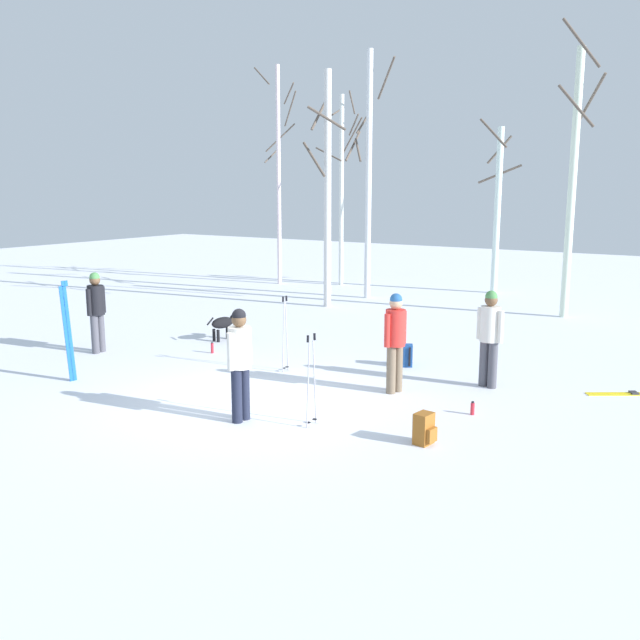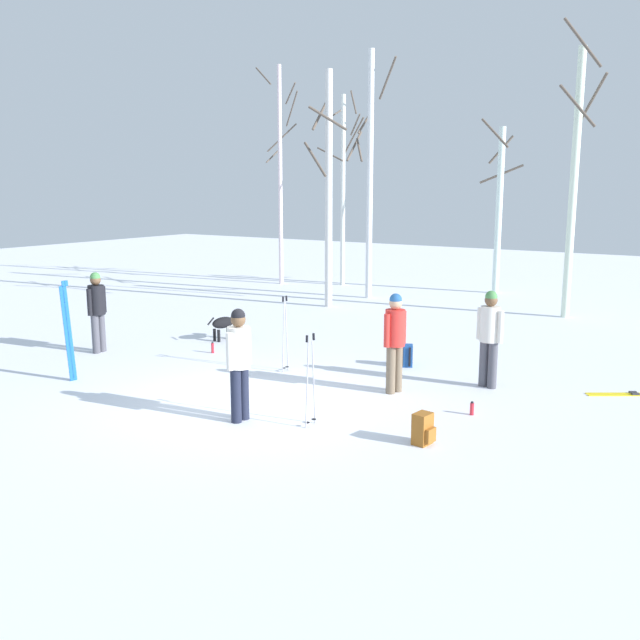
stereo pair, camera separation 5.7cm
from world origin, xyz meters
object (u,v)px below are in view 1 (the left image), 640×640
(ski_pair_planted_0, at_px, (68,332))
(ski_poles_1, at_px, (285,331))
(person_3, at_px, (240,357))
(birch_tree_3, at_px, (368,173))
(backpack_0, at_px, (406,356))
(water_bottle_1, at_px, (212,348))
(birch_tree_2, at_px, (327,188))
(backpack_1, at_px, (424,429))
(birch_tree_4, at_px, (497,207))
(person_0, at_px, (96,307))
(birch_tree_0, at_px, (279,171))
(person_1, at_px, (395,336))
(dog, at_px, (224,323))
(ski_pair_lying_0, at_px, (636,394))
(ski_poles_0, at_px, (311,377))
(birch_tree_1, at_px, (342,186))
(birch_tree_5, at_px, (573,179))
(water_bottle_0, at_px, (473,408))

(ski_pair_planted_0, xyz_separation_m, ski_poles_1, (2.86, 2.67, -0.14))
(person_3, height_order, birch_tree_3, birch_tree_3)
(backpack_0, xyz_separation_m, water_bottle_1, (-3.93, -1.21, -0.10))
(person_3, height_order, birch_tree_2, birch_tree_2)
(backpack_1, xyz_separation_m, birch_tree_4, (-3.80, 14.02, 2.62))
(person_0, height_order, birch_tree_0, birch_tree_0)
(person_0, distance_m, person_1, 6.65)
(dog, height_order, ski_pair_lying_0, dog)
(ski_poles_0, bearing_deg, backpack_1, 6.82)
(person_1, bearing_deg, ski_poles_0, -96.95)
(person_1, relative_size, backpack_0, 3.90)
(person_0, bearing_deg, birch_tree_1, 94.81)
(birch_tree_1, bearing_deg, ski_poles_1, -64.20)
(person_0, distance_m, person_3, 5.63)
(person_3, relative_size, ski_pair_lying_0, 1.13)
(ski_poles_1, distance_m, birch_tree_3, 9.72)
(person_3, distance_m, water_bottle_1, 4.55)
(birch_tree_2, height_order, birch_tree_5, birch_tree_5)
(birch_tree_0, bearing_deg, ski_poles_0, -52.39)
(birch_tree_4, distance_m, birch_tree_5, 4.56)
(birch_tree_3, bearing_deg, ski_poles_1, -70.89)
(birch_tree_1, height_order, birch_tree_2, birch_tree_2)
(ski_poles_1, relative_size, water_bottle_1, 6.09)
(birch_tree_0, distance_m, birch_tree_4, 7.67)
(ski_pair_planted_0, xyz_separation_m, water_bottle_1, (0.71, 3.03, -0.80))
(person_3, height_order, dog, person_3)
(person_3, bearing_deg, person_0, 161.34)
(birch_tree_3, bearing_deg, backpack_0, -56.11)
(birch_tree_1, bearing_deg, water_bottle_1, -73.65)
(water_bottle_1, relative_size, birch_tree_4, 0.04)
(person_3, height_order, birch_tree_0, birch_tree_0)
(water_bottle_0, height_order, birch_tree_1, birch_tree_1)
(backpack_1, distance_m, birch_tree_4, 14.76)
(ski_poles_0, distance_m, birch_tree_4, 14.53)
(person_3, height_order, ski_poles_1, person_3)
(ski_poles_1, relative_size, water_bottle_0, 6.83)
(person_3, relative_size, backpack_1, 3.90)
(person_0, distance_m, ski_pair_planted_0, 2.24)
(ski_poles_1, bearing_deg, backpack_0, 41.42)
(ski_poles_0, distance_m, backpack_0, 3.93)
(dog, bearing_deg, ski_pair_planted_0, -91.11)
(backpack_1, distance_m, birch_tree_5, 11.32)
(backpack_1, bearing_deg, backpack_0, 119.13)
(backpack_0, bearing_deg, birch_tree_5, 79.49)
(person_1, relative_size, ski_poles_1, 1.18)
(birch_tree_1, distance_m, birch_tree_2, 4.63)
(backpack_1, bearing_deg, birch_tree_2, 128.89)
(ski_poles_1, xyz_separation_m, birch_tree_1, (-5.21, 10.78, 2.73))
(ski_poles_0, distance_m, birch_tree_1, 15.25)
(birch_tree_2, bearing_deg, ski_pair_planted_0, -87.90)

